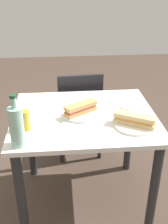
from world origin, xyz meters
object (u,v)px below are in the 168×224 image
object	(u,v)px
knife_near	(75,110)
olive_bowl	(126,108)
dining_table	(84,132)
plate_far	(134,125)
baguette_sandwich_near	(81,108)
chair_far	(79,110)
knife_far	(135,119)
plate_near	(81,114)
baguette_sandwich_far	(135,119)
water_bottle	(17,126)
beer_glass	(25,120)

from	to	relation	value
knife_near	olive_bowl	bearing A→B (deg)	1.16
dining_table	plate_far	xyz separation A→B (m)	(0.30, -0.18, 0.14)
baguette_sandwich_near	olive_bowl	distance (m)	0.32
dining_table	knife_near	distance (m)	0.17
chair_far	plate_far	size ratio (longest dim) A/B	3.51
knife_near	knife_far	distance (m)	0.41
baguette_sandwich_near	plate_near	bearing A→B (deg)	0.00
baguette_sandwich_far	knife_near	bearing A→B (deg)	148.35
chair_far	knife_near	world-z (taller)	chair_far
dining_table	knife_near	size ratio (longest dim) A/B	6.69
dining_table	water_bottle	bearing A→B (deg)	-140.19
chair_far	knife_far	xyz separation A→B (m)	(0.31, -0.72, 0.28)
chair_far	plate_far	distance (m)	0.87
beer_glass	knife_near	bearing A→B (deg)	32.74
knife_near	baguette_sandwich_far	world-z (taller)	baguette_sandwich_far
beer_glass	olive_bowl	bearing A→B (deg)	17.20
water_bottle	olive_bowl	world-z (taller)	water_bottle
plate_near	baguette_sandwich_near	xyz separation A→B (m)	(0.00, 0.00, 0.04)
knife_near	baguette_sandwich_far	bearing A→B (deg)	-31.65
knife_near	plate_far	size ratio (longest dim) A/B	0.59
baguette_sandwich_near	dining_table	bearing A→B (deg)	-2.84
plate_near	beer_glass	world-z (taller)	beer_glass
dining_table	chair_far	world-z (taller)	chair_far
plate_far	olive_bowl	bearing A→B (deg)	89.68
plate_near	olive_bowl	world-z (taller)	olive_bowl
chair_far	plate_far	bearing A→B (deg)	-69.53
baguette_sandwich_near	knife_far	bearing A→B (deg)	-20.66
baguette_sandwich_near	knife_near	size ratio (longest dim) A/B	1.60
knife_far	beer_glass	bearing A→B (deg)	-177.08
knife_near	beer_glass	distance (m)	0.37
chair_far	baguette_sandwich_near	world-z (taller)	chair_far
water_bottle	beer_glass	bearing A→B (deg)	82.35
beer_glass	baguette_sandwich_far	bearing A→B (deg)	-1.72
plate_near	plate_far	world-z (taller)	same
plate_far	olive_bowl	distance (m)	0.23
knife_near	beer_glass	world-z (taller)	beer_glass
water_bottle	beer_glass	world-z (taller)	water_bottle
plate_near	beer_glass	size ratio (longest dim) A/B	1.90
dining_table	chair_far	xyz separation A→B (m)	(0.01, 0.59, -0.13)
dining_table	baguette_sandwich_far	world-z (taller)	baguette_sandwich_far
baguette_sandwich_far	dining_table	bearing A→B (deg)	148.62
baguette_sandwich_near	water_bottle	xyz separation A→B (m)	(-0.37, -0.33, 0.07)
dining_table	knife_far	bearing A→B (deg)	-21.82
olive_bowl	chair_far	bearing A→B (deg)	117.91
baguette_sandwich_near	olive_bowl	size ratio (longest dim) A/B	2.62
baguette_sandwich_near	knife_near	bearing A→B (deg)	134.68
plate_far	water_bottle	distance (m)	0.71
chair_far	plate_far	xyz separation A→B (m)	(0.29, -0.77, 0.27)
chair_far	olive_bowl	size ratio (longest dim) A/B	9.77
dining_table	baguette_sandwich_far	xyz separation A→B (m)	(0.30, -0.18, 0.18)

